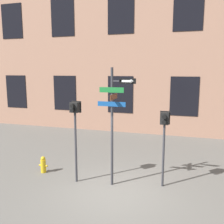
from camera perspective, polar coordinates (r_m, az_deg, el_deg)
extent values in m
plane|color=#595651|center=(8.80, 0.63, -17.94)|extent=(60.00, 60.00, 0.00)
cube|color=#936B56|center=(16.46, 9.57, 21.44)|extent=(24.00, 0.60, 14.99)
cube|color=black|center=(19.88, -21.04, 4.38)|extent=(1.68, 0.03, 2.38)
cube|color=black|center=(17.71, -10.73, 4.29)|extent=(1.68, 0.03, 2.38)
cube|color=black|center=(16.26, 1.91, 4.00)|extent=(1.68, 0.03, 2.38)
cube|color=black|center=(15.71, 16.17, 3.44)|extent=(1.68, 0.03, 2.38)
cube|color=black|center=(20.11, -21.93, 18.70)|extent=(1.68, 0.03, 2.38)
cube|color=black|center=(17.98, -11.25, 20.36)|extent=(1.68, 0.03, 2.38)
cube|color=black|center=(16.54, 2.01, 21.50)|extent=(1.68, 0.03, 2.38)
cube|color=black|center=(16.01, 17.06, 21.52)|extent=(1.68, 0.03, 2.38)
cylinder|color=#2D2D33|center=(8.66, 0.00, -3.70)|extent=(0.09, 0.09, 4.16)
cube|color=#2D2D33|center=(8.36, 1.79, 7.10)|extent=(0.54, 0.05, 0.05)
cube|color=#196B2D|center=(8.39, -0.12, 5.07)|extent=(0.85, 0.02, 0.18)
cube|color=brown|center=(8.46, 0.39, 3.48)|extent=(0.02, 0.80, 0.18)
cube|color=#14478C|center=(8.45, -0.12, 1.82)|extent=(0.98, 0.02, 0.16)
cube|color=black|center=(8.28, 3.60, 7.07)|extent=(0.56, 0.02, 0.18)
cube|color=white|center=(8.27, 3.30, 7.07)|extent=(0.32, 0.01, 0.07)
cone|color=white|center=(8.23, 4.67, 7.04)|extent=(0.10, 0.14, 0.14)
cylinder|color=#2D2D33|center=(9.19, -8.27, -8.06)|extent=(0.08, 0.08, 2.59)
cube|color=black|center=(8.86, -8.50, 1.07)|extent=(0.30, 0.26, 0.36)
cube|color=black|center=(8.99, -8.12, 1.20)|extent=(0.36, 0.02, 0.42)
cylinder|color=black|center=(8.68, -9.05, 1.42)|extent=(0.12, 0.12, 0.12)
cylinder|color=black|center=(8.70, -9.02, 0.38)|extent=(0.12, 0.12, 0.12)
cylinder|color=orange|center=(8.73, -8.89, 1.47)|extent=(0.10, 0.01, 0.10)
cylinder|color=#2D2D33|center=(8.98, 11.66, -9.75)|extent=(0.08, 0.08, 2.24)
cube|color=black|center=(8.64, 11.95, -1.43)|extent=(0.28, 0.26, 0.40)
cube|color=black|center=(8.78, 12.03, -1.27)|extent=(0.34, 0.02, 0.46)
cylinder|color=black|center=(8.44, 11.86, -1.06)|extent=(0.14, 0.12, 0.14)
cylinder|color=black|center=(8.47, 11.81, -2.27)|extent=(0.14, 0.12, 0.14)
cylinder|color=#EA4C14|center=(8.49, 11.89, -1.00)|extent=(0.11, 0.01, 0.11)
cylinder|color=gold|center=(10.59, -15.42, -11.84)|extent=(0.21, 0.21, 0.52)
sphere|color=gold|center=(10.48, -15.50, -10.21)|extent=(0.17, 0.17, 0.17)
cylinder|color=gold|center=(10.66, -16.09, -11.58)|extent=(0.08, 0.07, 0.07)
cylinder|color=gold|center=(10.51, -14.75, -11.82)|extent=(0.08, 0.07, 0.07)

